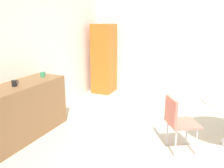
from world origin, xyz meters
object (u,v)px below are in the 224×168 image
at_px(locker_cabinet, 104,59).
at_px(mug_white, 14,83).
at_px(chair_coral, 177,118).
at_px(mug_red, 43,74).

height_order(locker_cabinet, mug_white, locker_cabinet).
bearing_deg(chair_coral, locker_cabinet, 44.39).
xyz_separation_m(locker_cabinet, mug_white, (-3.02, 0.07, 0.05)).
xyz_separation_m(locker_cabinet, chair_coral, (-2.36, -2.31, -0.38)).
distance_m(locker_cabinet, chair_coral, 3.32).
bearing_deg(mug_red, chair_coral, -90.19).
relative_size(chair_coral, mug_white, 6.43).
relative_size(chair_coral, mug_red, 6.43).
xyz_separation_m(chair_coral, mug_red, (0.01, 2.39, 0.43)).
bearing_deg(mug_red, locker_cabinet, -1.99).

